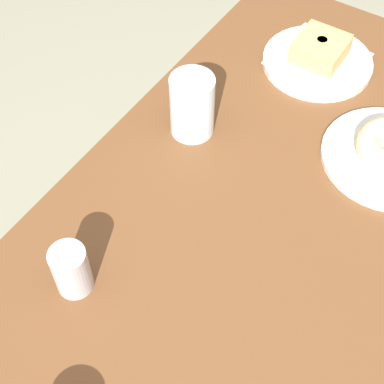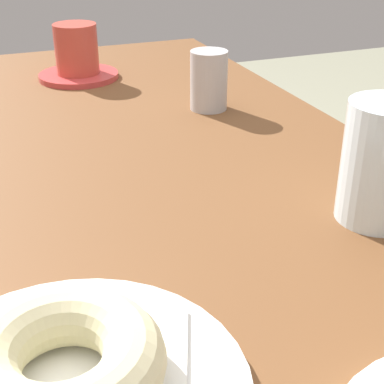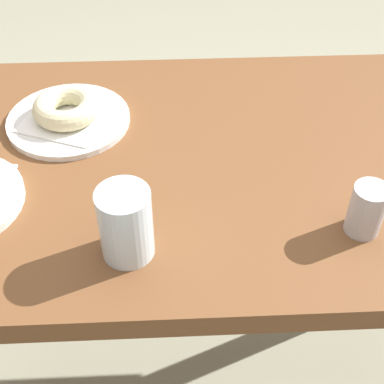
{
  "view_description": "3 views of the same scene",
  "coord_description": "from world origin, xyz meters",
  "views": [
    {
      "loc": [
        0.44,
        0.18,
        1.5
      ],
      "look_at": [
        -0.01,
        -0.12,
        0.78
      ],
      "focal_mm": 54.47,
      "sensor_mm": 36.0,
      "label": 1
    },
    {
      "loc": [
        -0.53,
        0.13,
        1.02
      ],
      "look_at": [
        -0.07,
        -0.05,
        0.77
      ],
      "focal_mm": 53.97,
      "sensor_mm": 36.0,
      "label": 2
    },
    {
      "loc": [
        -0.08,
        -0.73,
        1.37
      ],
      "look_at": [
        -0.05,
        -0.11,
        0.77
      ],
      "focal_mm": 52.19,
      "sensor_mm": 36.0,
      "label": 3
    }
  ],
  "objects": [
    {
      "name": "donut_sugar_ring",
      "position": [
        -0.27,
        0.11,
        0.78
      ],
      "size": [
        0.12,
        0.12,
        0.04
      ],
      "primitive_type": "torus",
      "color": "beige",
      "rests_on": "napkin_sugar_ring"
    },
    {
      "name": "table",
      "position": [
        0.0,
        0.0,
        0.63
      ],
      "size": [
        1.27,
        0.65,
        0.75
      ],
      "color": "brown",
      "rests_on": "ground_plane"
    },
    {
      "name": "water_glass",
      "position": [
        -0.15,
        -0.21,
        0.8
      ],
      "size": [
        0.08,
        0.08,
        0.11
      ],
      "primitive_type": "cylinder",
      "color": "silver",
      "rests_on": "table"
    },
    {
      "name": "napkin_sugar_ring",
      "position": [
        -0.27,
        0.11,
        0.76
      ],
      "size": [
        0.19,
        0.19,
        0.0
      ],
      "primitive_type": "cube",
      "rotation": [
        0.0,
        0.0,
        -0.37
      ],
      "color": "white",
      "rests_on": "plate_sugar_ring"
    },
    {
      "name": "plate_sugar_ring",
      "position": [
        -0.27,
        0.11,
        0.75
      ],
      "size": [
        0.23,
        0.23,
        0.01
      ],
      "primitive_type": "cylinder",
      "color": "silver",
      "rests_on": "table"
    },
    {
      "name": "sugar_jar",
      "position": [
        0.2,
        -0.18,
        0.79
      ],
      "size": [
        0.05,
        0.05,
        0.08
      ],
      "primitive_type": "cylinder",
      "color": "#B8B7B9",
      "rests_on": "table"
    },
    {
      "name": "ground_plane",
      "position": [
        0.0,
        0.0,
        0.0
      ],
      "size": [
        6.0,
        6.0,
        0.0
      ],
      "primitive_type": "plane",
      "color": "gray"
    }
  ]
}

